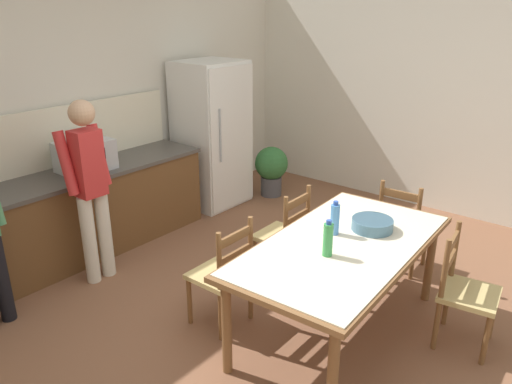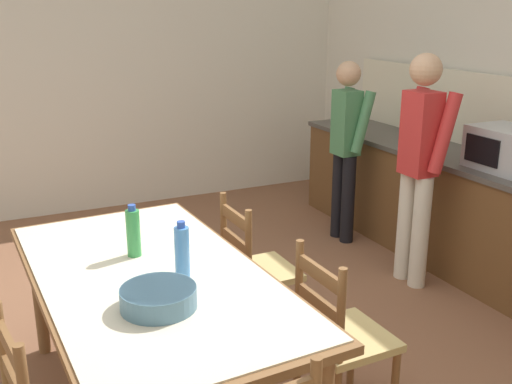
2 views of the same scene
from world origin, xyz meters
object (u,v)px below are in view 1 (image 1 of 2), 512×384
(microwave, at_px, (85,156))
(person_at_counter, at_px, (90,183))
(chair_head_end, at_px, (402,227))
(bottle_near_centre, at_px, (328,239))
(bottle_off_centre, at_px, (335,219))
(serving_bowl, at_px, (372,224))
(chair_side_far_right, at_px, (284,235))
(dining_table, at_px, (342,252))
(refrigerator, at_px, (212,135))
(chair_side_near_right, at_px, (464,291))
(chair_side_far_left, at_px, (223,274))
(potted_plant, at_px, (271,168))

(microwave, distance_m, person_at_counter, 0.61)
(microwave, bearing_deg, chair_head_end, -57.89)
(bottle_near_centre, height_order, bottle_off_centre, same)
(serving_bowl, distance_m, chair_side_far_right, 0.96)
(dining_table, distance_m, person_at_counter, 2.29)
(person_at_counter, bearing_deg, microwave, -30.20)
(refrigerator, distance_m, dining_table, 3.01)
(bottle_near_centre, distance_m, chair_side_near_right, 1.15)
(chair_side_far_right, bearing_deg, microwave, -68.60)
(chair_side_far_right, distance_m, person_at_counter, 1.81)
(refrigerator, distance_m, chair_side_near_right, 3.60)
(dining_table, xyz_separation_m, chair_side_near_right, (0.47, -0.78, -0.26))
(serving_bowl, bearing_deg, chair_side_far_left, 134.42)
(dining_table, relative_size, chair_head_end, 2.19)
(refrigerator, height_order, chair_side_far_right, refrigerator)
(serving_bowl, distance_m, potted_plant, 2.90)
(dining_table, relative_size, bottle_near_centre, 7.37)
(serving_bowl, relative_size, chair_side_far_left, 0.35)
(chair_side_far_right, distance_m, potted_plant, 2.18)
(bottle_off_centre, bearing_deg, chair_side_near_right, -67.26)
(refrigerator, bearing_deg, serving_bowl, -110.86)
(chair_side_near_right, bearing_deg, bottle_near_centre, 125.11)
(bottle_near_centre, distance_m, chair_side_far_left, 0.94)
(chair_head_end, bearing_deg, chair_side_far_left, 65.01)
(dining_table, height_order, chair_side_near_right, chair_side_near_right)
(dining_table, relative_size, serving_bowl, 6.22)
(microwave, distance_m, chair_head_end, 3.16)
(bottle_off_centre, distance_m, person_at_counter, 2.18)
(chair_side_far_right, distance_m, chair_head_end, 1.15)
(chair_side_near_right, relative_size, potted_plant, 1.36)
(microwave, bearing_deg, chair_side_near_right, -76.08)
(chair_side_far_left, bearing_deg, chair_side_far_right, -177.82)
(microwave, bearing_deg, serving_bowl, -75.12)
(microwave, relative_size, person_at_counter, 0.30)
(chair_side_far_right, bearing_deg, dining_table, 62.80)
(dining_table, xyz_separation_m, chair_head_end, (1.26, 0.06, -0.26))
(bottle_near_centre, bearing_deg, potted_plant, 44.47)
(chair_head_end, height_order, potted_plant, chair_head_end)
(serving_bowl, xyz_separation_m, chair_side_near_right, (0.13, -0.72, -0.39))
(serving_bowl, relative_size, chair_side_far_right, 0.35)
(chair_side_far_left, bearing_deg, bottle_near_centre, 105.93)
(dining_table, height_order, serving_bowl, serving_bowl)
(refrigerator, height_order, dining_table, refrigerator)
(microwave, distance_m, chair_side_far_left, 2.00)
(chair_head_end, xyz_separation_m, potted_plant, (0.79, 2.18, -0.06))
(microwave, distance_m, chair_side_near_right, 3.62)
(dining_table, bearing_deg, chair_side_near_right, -58.75)
(person_at_counter, bearing_deg, serving_bowl, -155.16)
(microwave, height_order, bottle_near_centre, microwave)
(chair_side_near_right, bearing_deg, chair_head_end, 38.81)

